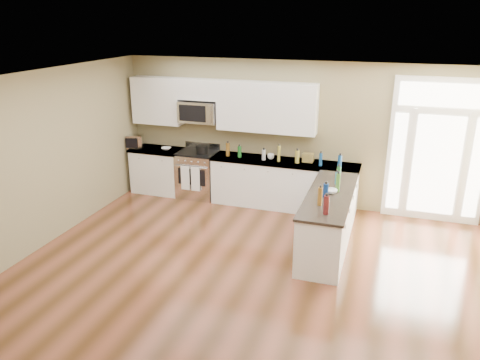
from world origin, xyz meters
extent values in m
plane|color=#4A2C14|center=(0.00, 0.00, 0.00)|extent=(8.00, 8.00, 0.00)
plane|color=#887D56|center=(0.00, 4.00, 1.40)|extent=(7.00, 0.00, 7.00)
plane|color=white|center=(0.00, 0.00, 2.80)|extent=(8.00, 8.00, 0.00)
cube|color=white|center=(-2.87, 3.69, 0.45)|extent=(1.06, 0.62, 0.90)
cube|color=black|center=(-2.87, 3.69, 0.05)|extent=(1.02, 0.52, 0.10)
cube|color=black|center=(-2.87, 3.69, 0.92)|extent=(1.10, 0.66, 0.04)
cube|color=white|center=(-0.16, 3.69, 0.45)|extent=(2.81, 0.62, 0.90)
cube|color=black|center=(-0.16, 3.69, 0.05)|extent=(2.77, 0.52, 0.10)
cube|color=black|center=(-0.16, 3.69, 0.92)|extent=(2.85, 0.66, 0.04)
cube|color=white|center=(0.93, 2.24, 0.45)|extent=(0.65, 2.28, 0.90)
cube|color=black|center=(0.93, 2.24, 0.05)|extent=(0.61, 2.18, 0.10)
cube|color=black|center=(0.93, 2.24, 0.92)|extent=(0.69, 2.32, 0.04)
cube|color=white|center=(-2.88, 3.83, 1.93)|extent=(1.04, 0.33, 0.95)
cube|color=white|center=(-0.57, 3.83, 1.93)|extent=(1.94, 0.33, 0.95)
cube|color=white|center=(-1.95, 3.83, 2.20)|extent=(0.82, 0.33, 0.40)
cube|color=silver|center=(-1.95, 3.80, 1.76)|extent=(0.78, 0.40, 0.42)
cube|color=black|center=(-2.01, 3.59, 1.76)|extent=(0.56, 0.01, 0.32)
cube|color=white|center=(2.55, 3.96, 1.30)|extent=(1.70, 0.08, 2.60)
cube|color=white|center=(2.55, 3.91, 1.05)|extent=(0.78, 0.02, 1.80)
cube|color=white|center=(1.89, 3.91, 1.05)|extent=(0.22, 0.02, 1.80)
cube|color=white|center=(3.21, 3.91, 1.05)|extent=(0.22, 0.02, 1.80)
cube|color=white|center=(2.55, 3.91, 2.30)|extent=(1.50, 0.02, 0.40)
cube|color=silver|center=(-1.97, 3.69, 0.46)|extent=(0.77, 0.64, 0.92)
cube|color=black|center=(-1.97, 3.69, 0.94)|extent=(0.77, 0.60, 0.03)
cube|color=silver|center=(-1.97, 3.99, 1.01)|extent=(0.77, 0.04, 0.14)
cube|color=black|center=(-1.97, 3.37, 0.52)|extent=(0.58, 0.01, 0.34)
cylinder|color=silver|center=(-1.97, 3.34, 0.74)|extent=(0.70, 0.02, 0.02)
cube|color=white|center=(-2.09, 3.33, 0.50)|extent=(0.18, 0.02, 0.50)
cube|color=white|center=(-1.87, 3.33, 0.50)|extent=(0.18, 0.02, 0.50)
cylinder|color=black|center=(-1.84, 3.63, 1.04)|extent=(0.25, 0.25, 0.18)
cube|color=silver|center=(-3.35, 3.62, 1.08)|extent=(0.39, 0.34, 0.28)
cube|color=olive|center=(0.28, 3.78, 1.02)|extent=(0.20, 0.15, 0.16)
imported|color=white|center=(-2.67, 3.69, 0.96)|extent=(0.21, 0.21, 0.05)
imported|color=white|center=(0.94, 2.25, 0.97)|extent=(0.24, 0.24, 0.06)
imported|color=white|center=(-0.43, 3.73, 0.99)|extent=(0.14, 0.14, 0.10)
cylinder|color=#19591E|center=(-1.05, 3.66, 1.05)|extent=(0.07, 0.07, 0.22)
cylinder|color=navy|center=(0.55, 3.60, 1.06)|extent=(0.06, 0.06, 0.24)
cylinder|color=brown|center=(0.84, 1.70, 1.08)|extent=(0.07, 0.07, 0.28)
cylinder|color=olive|center=(0.10, 3.64, 1.06)|extent=(0.08, 0.08, 0.24)
cylinder|color=#26727F|center=(0.96, 2.70, 1.04)|extent=(0.06, 0.06, 0.20)
cylinder|color=#591919|center=(0.98, 1.40, 1.08)|extent=(0.08, 0.08, 0.27)
cylinder|color=#B2B2B7|center=(-0.55, 3.63, 1.04)|extent=(0.07, 0.07, 0.20)
cylinder|color=navy|center=(0.88, 2.05, 1.05)|extent=(0.08, 0.08, 0.22)
cylinder|color=#3F7226|center=(1.02, 2.35, 1.09)|extent=(0.07, 0.07, 0.30)
cylinder|color=#19591E|center=(0.96, 3.00, 1.04)|extent=(0.07, 0.07, 0.21)
cylinder|color=navy|center=(0.90, 3.60, 1.06)|extent=(0.08, 0.08, 0.23)
cylinder|color=brown|center=(-1.30, 3.67, 1.07)|extent=(0.08, 0.08, 0.26)
cylinder|color=olive|center=(-0.25, 3.62, 1.09)|extent=(0.06, 0.06, 0.31)
camera|label=1|loc=(1.74, -4.71, 3.59)|focal=35.00mm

